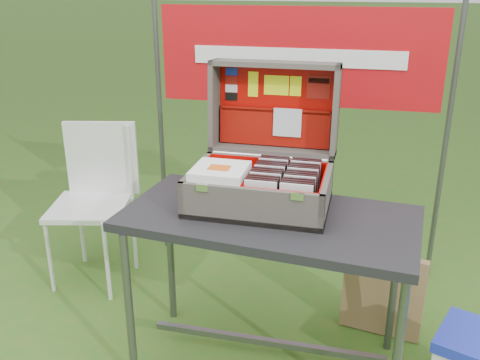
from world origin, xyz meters
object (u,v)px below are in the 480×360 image
(suitcase, at_px, (263,139))
(cardboard_box, at_px, (383,294))
(table, at_px, (268,293))
(chair, at_px, (89,209))

(suitcase, bearing_deg, cardboard_box, 24.17)
(table, height_order, chair, chair)
(chair, bearing_deg, suitcase, -31.15)
(table, distance_m, suitcase, 0.70)
(table, relative_size, cardboard_box, 2.92)
(table, bearing_deg, chair, 162.34)
(chair, height_order, cardboard_box, chair)
(table, bearing_deg, cardboard_box, 43.00)
(suitcase, distance_m, cardboard_box, 1.07)
(table, xyz_separation_m, chair, (-1.15, 0.50, 0.08))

